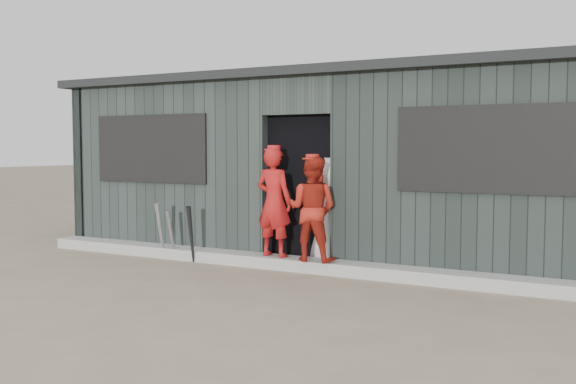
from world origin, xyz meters
The scene contains 9 objects.
ground centered at (0.00, 0.00, 0.00)m, with size 80.00×80.00×0.00m, color #73644F.
curb centered at (0.00, 1.82, 0.07)m, with size 8.00×0.36×0.15m, color gray.
bat_left centered at (-1.92, 1.60, 0.41)m, with size 0.07×0.07×0.83m, color gray.
bat_mid centered at (-1.77, 1.65, 0.35)m, with size 0.07×0.07×0.71m, color gray.
bat_right centered at (-1.37, 1.57, 0.39)m, with size 0.07×0.07×0.79m, color black.
player_red_left centered at (-0.21, 1.81, 0.86)m, with size 0.52×0.34×1.42m, color #A31514.
player_red_right centered at (0.38, 1.74, 0.81)m, with size 0.64×0.50×1.31m, color #9D1E13.
player_grey_back centered at (0.41, 2.20, 0.71)m, with size 0.69×0.45×1.41m, color silver.
dugout centered at (0.00, 3.50, 1.29)m, with size 8.30×3.30×2.62m.
Camera 1 is at (3.85, -5.43, 1.57)m, focal length 40.00 mm.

